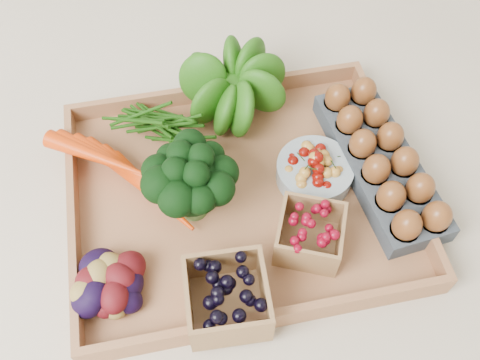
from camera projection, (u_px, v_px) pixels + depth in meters
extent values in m
plane|color=beige|center=(240.00, 199.00, 0.90)|extent=(4.00, 4.00, 0.00)
cube|color=#A46D44|center=(240.00, 197.00, 0.89)|extent=(0.55, 0.45, 0.01)
sphere|color=#1D4A0B|center=(233.00, 83.00, 0.94)|extent=(0.13, 0.13, 0.13)
cylinder|color=#8C9EA5|center=(314.00, 172.00, 0.89)|extent=(0.13, 0.13, 0.03)
cube|color=#3B434C|center=(379.00, 164.00, 0.90)|extent=(0.14, 0.33, 0.04)
cube|color=black|center=(227.00, 298.00, 0.75)|extent=(0.12, 0.12, 0.08)
cube|color=maroon|center=(310.00, 234.00, 0.81)|extent=(0.13, 0.13, 0.07)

